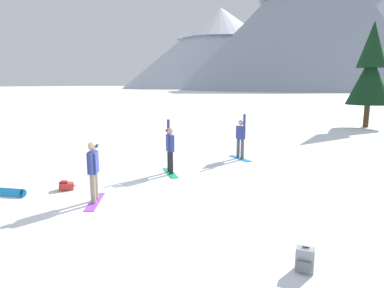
% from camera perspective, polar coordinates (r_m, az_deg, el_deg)
% --- Properties ---
extents(ground_plane, '(800.00, 800.00, 0.00)m').
position_cam_1_polar(ground_plane, '(9.50, -8.90, -10.40)').
color(ground_plane, white).
extents(snowboarder_foreground, '(1.03, 1.44, 1.74)m').
position_cam_1_polar(snowboarder_foreground, '(9.82, -16.39, -4.36)').
color(snowboarder_foreground, '#993FD8').
rests_on(snowboarder_foreground, ground_plane).
extents(snowboarder_midground, '(1.28, 1.30, 2.01)m').
position_cam_1_polar(snowboarder_midground, '(12.51, -3.74, -0.77)').
color(snowboarder_midground, '#19B259').
rests_on(snowboarder_midground, ground_plane).
extents(snowboarder_background, '(1.36, 1.07, 2.03)m').
position_cam_1_polar(snowboarder_background, '(15.07, 8.23, 1.08)').
color(snowboarder_background, '#1E8CD8').
rests_on(snowboarder_background, ground_plane).
extents(loose_snowboard_near_right, '(1.79, 0.66, 0.23)m').
position_cam_1_polar(loose_snowboard_near_right, '(11.74, -29.80, -7.00)').
color(loose_snowboard_near_right, '#1E8CD8').
rests_on(loose_snowboard_near_right, ground_plane).
extents(backpack_red, '(0.54, 0.56, 0.30)m').
position_cam_1_polar(backpack_red, '(11.45, -20.59, -6.62)').
color(backpack_red, red).
rests_on(backpack_red, ground_plane).
extents(backpack_grey, '(0.34, 0.28, 0.47)m').
position_cam_1_polar(backpack_grey, '(6.65, 18.60, -18.19)').
color(backpack_grey, gray).
rests_on(backpack_grey, ground_plane).
extents(pine_tree_slender, '(3.21, 3.21, 7.94)m').
position_cam_1_polar(pine_tree_slender, '(29.25, 28.04, 10.99)').
color(pine_tree_slender, '#472D19').
rests_on(pine_tree_slender, ground_plane).
extents(peak_west_ridge, '(150.64, 150.64, 60.22)m').
position_cam_1_polar(peak_west_ridge, '(269.45, 4.79, 16.13)').
color(peak_west_ridge, '#B2B7C6').
rests_on(peak_west_ridge, ground_plane).
extents(peak_north_spur, '(166.42, 166.42, 84.52)m').
position_cam_1_polar(peak_north_spur, '(219.42, 21.66, 20.21)').
color(peak_north_spur, '#8C93A3').
rests_on(peak_north_spur, ground_plane).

